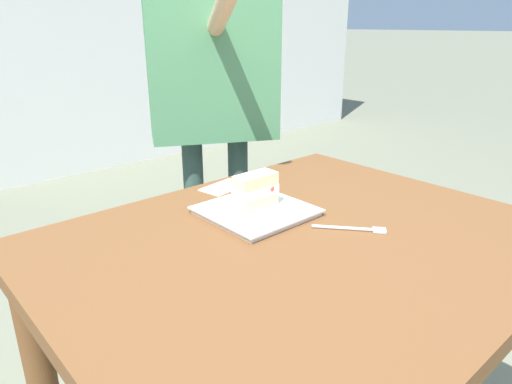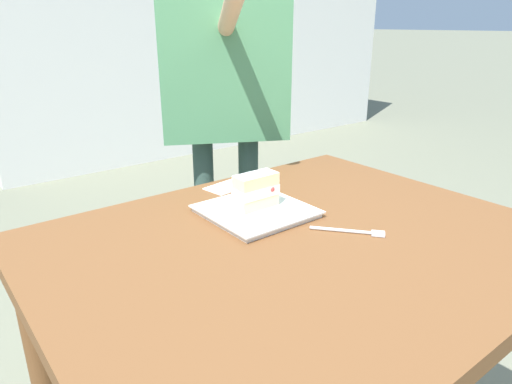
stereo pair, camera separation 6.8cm
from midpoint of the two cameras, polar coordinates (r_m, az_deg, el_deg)
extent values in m
cylinder|color=brown|center=(1.79, 5.97, -8.70)|extent=(0.07, 0.07, 0.74)
cube|color=brown|center=(1.05, 3.99, -6.60)|extent=(1.11, 0.90, 0.04)
cube|color=white|center=(1.16, -1.69, -2.51)|extent=(0.23, 0.23, 0.01)
cube|color=white|center=(1.15, -1.69, -2.15)|extent=(0.25, 0.25, 0.00)
cube|color=beige|center=(1.16, -1.72, -1.18)|extent=(0.11, 0.05, 0.03)
cube|color=white|center=(1.15, -1.74, 0.11)|extent=(0.11, 0.05, 0.03)
sphere|color=red|center=(1.18, -1.78, 0.69)|extent=(0.02, 0.02, 0.02)
sphere|color=red|center=(1.18, -1.79, 0.83)|extent=(0.01, 0.01, 0.01)
sphere|color=red|center=(1.15, 0.24, 0.38)|extent=(0.01, 0.01, 0.01)
cube|color=beige|center=(1.14, -1.75, 1.43)|extent=(0.11, 0.05, 0.03)
cube|color=white|center=(1.13, -1.76, 2.19)|extent=(0.11, 0.05, 0.00)
cylinder|color=silver|center=(1.09, 8.85, -4.44)|extent=(0.10, 0.11, 0.01)
cube|color=silver|center=(1.09, 13.32, -4.66)|extent=(0.04, 0.04, 0.01)
cube|color=white|center=(1.35, -5.42, 0.60)|extent=(0.14, 0.10, 0.00)
cylinder|color=#334B43|center=(1.86, -8.44, -5.98)|extent=(0.08, 0.08, 0.83)
cylinder|color=#334B43|center=(1.88, -3.18, -5.46)|extent=(0.08, 0.08, 0.83)
cube|color=#4C895B|center=(1.69, -6.67, 16.52)|extent=(0.49, 0.38, 0.59)
cylinder|color=#DBA884|center=(1.45, -5.49, 21.81)|extent=(0.27, 0.45, 0.22)
cube|color=silver|center=(6.34, -17.16, 20.92)|extent=(4.40, 3.68, 2.80)
camera|label=1|loc=(0.03, -91.72, -0.63)|focal=32.28mm
camera|label=2|loc=(0.03, 88.28, 0.63)|focal=32.28mm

